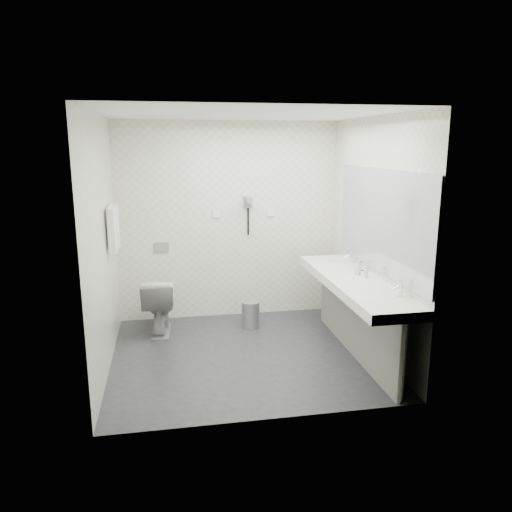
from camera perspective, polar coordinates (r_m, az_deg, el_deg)
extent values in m
plane|color=#28282D|center=(5.41, -1.30, -11.32)|extent=(2.80, 2.80, 0.00)
plane|color=white|center=(4.95, -1.45, 16.13)|extent=(2.80, 2.80, 0.00)
plane|color=silver|center=(6.30, -3.23, 4.01)|extent=(2.80, 0.00, 2.80)
plane|color=silver|center=(3.79, 1.71, -1.95)|extent=(2.80, 0.00, 2.80)
plane|color=silver|center=(5.01, -17.38, 1.14)|extent=(0.00, 2.60, 2.60)
plane|color=silver|center=(5.43, 13.40, 2.24)|extent=(0.00, 2.60, 2.60)
cube|color=white|center=(5.24, 11.26, -3.08)|extent=(0.55, 2.20, 0.10)
cube|color=gray|center=(5.38, 11.31, -7.42)|extent=(0.03, 2.15, 0.75)
cylinder|color=silver|center=(4.52, 16.58, -11.76)|extent=(0.06, 0.06, 0.75)
cylinder|color=silver|center=(6.32, 8.12, -4.23)|extent=(0.06, 0.06, 0.75)
cube|color=#B2BCC6|center=(5.21, 14.24, 3.99)|extent=(0.02, 2.20, 1.05)
ellipsoid|color=white|center=(4.66, 14.19, -4.79)|extent=(0.40, 0.31, 0.05)
ellipsoid|color=white|center=(5.82, 8.95, -1.03)|extent=(0.40, 0.31, 0.05)
cylinder|color=silver|center=(4.72, 16.41, -3.57)|extent=(0.04, 0.04, 0.15)
cylinder|color=silver|center=(5.87, 10.78, -0.09)|extent=(0.04, 0.04, 0.15)
imported|color=silver|center=(5.36, 11.70, -1.57)|extent=(0.07, 0.07, 0.11)
imported|color=silver|center=(5.28, 12.64, -1.85)|extent=(0.05, 0.05, 0.11)
cylinder|color=silver|center=(5.55, 12.18, -1.14)|extent=(0.07, 0.07, 0.10)
imported|color=white|center=(6.01, -11.15, -5.58)|extent=(0.42, 0.69, 0.68)
cube|color=#B2B5BA|center=(6.29, -10.88, 1.01)|extent=(0.18, 0.02, 0.12)
cylinder|color=#B2B5BA|center=(6.12, -0.64, -6.83)|extent=(0.28, 0.28, 0.31)
cylinder|color=#B2B5BA|center=(6.06, -0.65, -5.37)|extent=(0.22, 0.22, 0.02)
cylinder|color=silver|center=(5.50, -16.41, 5.37)|extent=(0.02, 0.62, 0.02)
cube|color=white|center=(5.39, -16.31, 2.87)|extent=(0.07, 0.24, 0.48)
cube|color=white|center=(5.67, -16.03, 3.35)|extent=(0.07, 0.24, 0.48)
cube|color=gray|center=(6.27, -0.94, 6.30)|extent=(0.10, 0.04, 0.14)
cylinder|color=gray|center=(6.20, -0.84, 6.50)|extent=(0.08, 0.14, 0.08)
cylinder|color=black|center=(6.29, -0.91, 4.02)|extent=(0.02, 0.02, 0.35)
cube|color=white|center=(6.26, -4.59, 4.85)|extent=(0.09, 0.02, 0.09)
cube|color=white|center=(6.37, 1.71, 5.03)|extent=(0.09, 0.02, 0.09)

